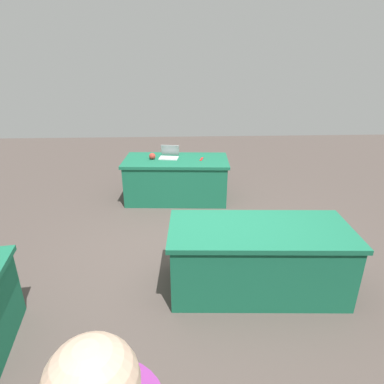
% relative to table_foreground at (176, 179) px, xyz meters
% --- Properties ---
extents(ground_plane, '(14.40, 14.40, 0.00)m').
position_rel_table_foreground_xyz_m(ground_plane, '(-0.31, 2.18, -0.37)').
color(ground_plane, '#4C423D').
extents(table_foreground, '(1.82, 0.99, 0.73)m').
position_rel_table_foreground_xyz_m(table_foreground, '(0.00, 0.00, 0.00)').
color(table_foreground, '#196647').
rests_on(table_foreground, ground).
extents(table_mid_right, '(1.89, 0.93, 0.73)m').
position_rel_table_foreground_xyz_m(table_mid_right, '(-0.85, 2.47, -0.00)').
color(table_mid_right, '#196647').
rests_on(table_mid_right, ground).
extents(laptop_silver, '(0.36, 0.34, 0.21)m').
position_rel_table_foreground_xyz_m(laptop_silver, '(0.12, -0.10, 0.40)').
color(laptop_silver, silver).
rests_on(laptop_silver, table_foreground).
extents(yarn_ball, '(0.11, 0.11, 0.11)m').
position_rel_table_foreground_xyz_m(yarn_ball, '(0.40, -0.02, 0.42)').
color(yarn_ball, '#B2382D').
rests_on(yarn_ball, table_foreground).
extents(scissors_red, '(0.08, 0.18, 0.01)m').
position_rel_table_foreground_xyz_m(scissors_red, '(-0.44, 0.02, 0.37)').
color(scissors_red, red).
rests_on(scissors_red, table_foreground).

